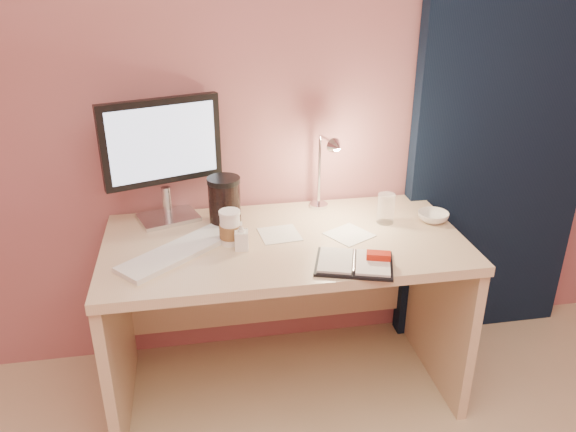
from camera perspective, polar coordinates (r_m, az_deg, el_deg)
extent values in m
plane|color=#B06671|center=(2.37, -1.93, 13.06)|extent=(3.50, 0.00, 3.50)
cube|color=black|center=(2.70, 21.29, 9.59)|extent=(0.85, 0.08, 2.20)
cube|color=#CDB391|center=(2.20, -0.35, -2.79)|extent=(1.40, 0.70, 0.04)
cube|color=#CDB391|center=(2.40, -16.93, -11.77)|extent=(0.04, 0.66, 0.69)
cube|color=#CDB391|center=(2.57, 14.95, -8.72)|extent=(0.04, 0.66, 0.69)
cube|color=#CDB391|center=(2.64, -1.55, -5.54)|extent=(1.32, 0.03, 0.55)
cube|color=silver|center=(2.41, -12.05, -0.14)|extent=(0.28, 0.24, 0.02)
cylinder|color=silver|center=(2.38, -12.20, 1.43)|extent=(0.04, 0.04, 0.13)
cube|color=black|center=(2.29, -12.77, 7.45)|extent=(0.47, 0.19, 0.34)
cube|color=#BBD4FE|center=(2.26, -13.06, 7.21)|extent=(0.41, 0.14, 0.29)
cube|color=white|center=(2.12, -11.06, -3.57)|extent=(0.45, 0.42, 0.02)
cube|color=black|center=(2.02, 6.72, -4.84)|extent=(0.32, 0.28, 0.01)
cube|color=silver|center=(2.02, 4.84, -4.50)|extent=(0.17, 0.21, 0.01)
cube|color=silver|center=(2.02, 8.62, -4.71)|extent=(0.17, 0.21, 0.01)
cube|color=#B3150F|center=(2.03, 9.18, -4.00)|extent=(0.09, 0.07, 0.02)
cube|color=silver|center=(2.22, -0.87, -1.87)|extent=(0.17, 0.17, 0.00)
cube|color=silver|center=(2.23, 6.23, -1.90)|extent=(0.21, 0.21, 0.00)
cylinder|color=white|center=(2.14, -5.89, -1.29)|extent=(0.08, 0.08, 0.12)
cylinder|color=brown|center=(2.15, -5.88, -1.51)|extent=(0.08, 0.08, 0.05)
cylinder|color=white|center=(2.12, -5.97, 0.37)|extent=(0.08, 0.08, 0.01)
cylinder|color=white|center=(2.34, 9.91, 0.75)|extent=(0.07, 0.07, 0.12)
imported|color=silver|center=(2.41, 14.53, -0.08)|extent=(0.17, 0.17, 0.04)
imported|color=white|center=(2.10, -4.76, -2.03)|extent=(0.06, 0.06, 0.11)
cylinder|color=black|center=(2.29, -6.45, 1.23)|extent=(0.13, 0.13, 0.18)
cylinder|color=silver|center=(2.48, 3.12, 1.12)|extent=(0.08, 0.08, 0.01)
cylinder|color=silver|center=(2.42, 3.20, 4.59)|extent=(0.01, 0.01, 0.31)
cone|color=silver|center=(2.24, 3.18, 6.90)|extent=(0.07, 0.07, 0.06)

